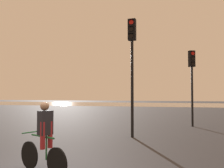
{
  "coord_description": "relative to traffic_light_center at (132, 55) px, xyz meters",
  "views": [
    {
      "loc": [
        2.88,
        -4.82,
        1.8
      ],
      "look_at": [
        0.5,
        5.0,
        2.2
      ],
      "focal_mm": 40.0,
      "sensor_mm": 36.0,
      "label": 1
    }
  ],
  "objects": [
    {
      "name": "traffic_light_center",
      "position": [
        0.0,
        0.0,
        0.0
      ],
      "size": [
        0.34,
        0.35,
        4.95
      ],
      "rotation": [
        0.0,
        0.0,
        3.06
      ],
      "color": "black",
      "rests_on": "ground"
    },
    {
      "name": "water_strip",
      "position": [
        -1.25,
        32.88,
        -3.41
      ],
      "size": [
        80.0,
        16.0,
        0.01
      ],
      "primitive_type": "cube",
      "color": "gray",
      "rests_on": "ground"
    },
    {
      "name": "traffic_light_far_right",
      "position": [
        2.7,
        4.19,
        -0.48
      ],
      "size": [
        0.39,
        0.41,
        4.21
      ],
      "rotation": [
        0.0,
        0.0,
        3.58
      ],
      "color": "black",
      "rests_on": "ground"
    },
    {
      "name": "cyclist",
      "position": [
        -1.19,
        -5.17,
        -2.59
      ],
      "size": [
        1.55,
        0.82,
        1.62
      ],
      "rotation": [
        0.0,
        0.0,
        1.12
      ],
      "color": "black",
      "rests_on": "ground"
    }
  ]
}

